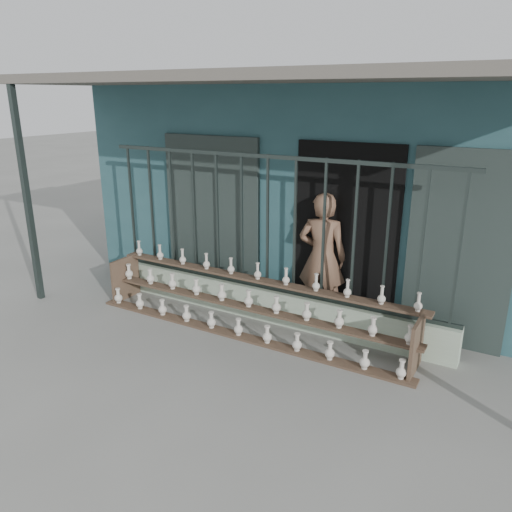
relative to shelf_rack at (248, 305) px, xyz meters
The scene contains 6 objects.
ground 0.96m from the shelf_rack, 86.21° to the right, with size 60.00×60.00×0.00m, color slate.
workshop_building 3.57m from the shelf_rack, 88.92° to the left, with size 7.40×6.60×3.21m.
parapet_wall 0.44m from the shelf_rack, 81.92° to the left, with size 5.00×0.20×0.45m, color #A8BCA1.
security_fence 1.07m from the shelf_rack, 81.92° to the left, with size 5.00×0.04×1.80m.
shelf_rack is the anchor object (origin of this frame).
elderly_woman 1.17m from the shelf_rack, 49.03° to the left, with size 0.65×0.42×1.77m, color brown.
Camera 1 is at (2.99, -4.23, 2.96)m, focal length 35.00 mm.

